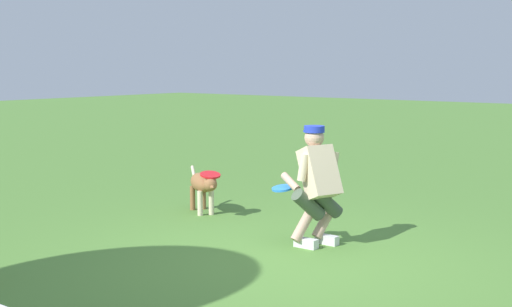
{
  "coord_description": "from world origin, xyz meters",
  "views": [
    {
      "loc": [
        -3.99,
        5.55,
        1.95
      ],
      "look_at": [
        1.06,
        -1.02,
        0.9
      ],
      "focal_mm": 49.85,
      "sensor_mm": 36.0,
      "label": 1
    }
  ],
  "objects": [
    {
      "name": "frisbee_flying",
      "position": [
        1.9,
        -1.16,
        0.55
      ],
      "size": [
        0.34,
        0.34,
        0.08
      ],
      "primitive_type": "cylinder",
      "rotation": [
        0.2,
        -0.03,
        4.35
      ],
      "color": "red"
    },
    {
      "name": "person",
      "position": [
        0.04,
        -0.76,
        0.7
      ],
      "size": [
        0.68,
        0.65,
        1.29
      ],
      "rotation": [
        0.0,
        0.0,
        -0.35
      ],
      "color": "silver",
      "rests_on": "ground_plane"
    },
    {
      "name": "frisbee_held",
      "position": [
        0.41,
        -0.64,
        0.61
      ],
      "size": [
        0.29,
        0.29,
        0.06
      ],
      "primitive_type": "cylinder",
      "rotation": [
        -0.0,
        -0.17,
        4.46
      ],
      "color": "#2D84F1",
      "rests_on": "person"
    },
    {
      "name": "dog",
      "position": [
        2.15,
        -1.29,
        0.37
      ],
      "size": [
        0.92,
        0.63,
        0.56
      ],
      "rotation": [
        0.0,
        0.0,
        2.57
      ],
      "color": "#8F5F39",
      "rests_on": "ground_plane"
    },
    {
      "name": "ground_plane",
      "position": [
        0.0,
        0.0,
        0.0
      ],
      "size": [
        60.0,
        60.0,
        0.0
      ],
      "primitive_type": "plane",
      "color": "#4E7E34"
    }
  ]
}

